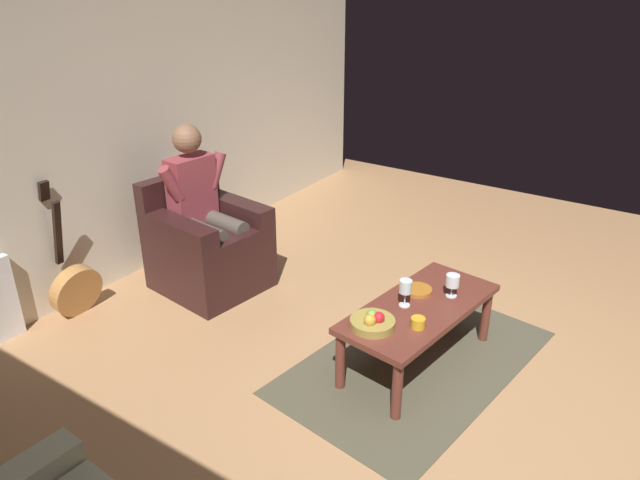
{
  "coord_description": "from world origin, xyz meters",
  "views": [
    {
      "loc": [
        2.9,
        0.75,
        2.34
      ],
      "look_at": [
        -0.16,
        -1.28,
        0.64
      ],
      "focal_mm": 33.38,
      "sensor_mm": 36.0,
      "label": 1
    }
  ],
  "objects_px": {
    "wine_glass_far": "(406,288)",
    "decorative_dish": "(418,290)",
    "candle_jar": "(418,323)",
    "person_seated": "(204,204)",
    "guitar": "(75,286)",
    "armchair": "(207,247)",
    "wine_glass_near": "(453,282)",
    "fruit_bowl": "(373,322)",
    "coffee_table": "(419,314)"
  },
  "relations": [
    {
      "from": "decorative_dish",
      "to": "wine_glass_far",
      "type": "bearing_deg",
      "value": 1.8
    },
    {
      "from": "person_seated",
      "to": "wine_glass_far",
      "type": "relative_size",
      "value": 7.27
    },
    {
      "from": "person_seated",
      "to": "coffee_table",
      "type": "relative_size",
      "value": 1.07
    },
    {
      "from": "armchair",
      "to": "person_seated",
      "type": "xyz_separation_m",
      "value": [
        0.0,
        0.01,
        0.36
      ]
    },
    {
      "from": "decorative_dish",
      "to": "coffee_table",
      "type": "bearing_deg",
      "value": 30.27
    },
    {
      "from": "person_seated",
      "to": "decorative_dish",
      "type": "relative_size",
      "value": 6.94
    },
    {
      "from": "wine_glass_near",
      "to": "wine_glass_far",
      "type": "bearing_deg",
      "value": -35.82
    },
    {
      "from": "fruit_bowl",
      "to": "decorative_dish",
      "type": "bearing_deg",
      "value": 175.64
    },
    {
      "from": "guitar",
      "to": "fruit_bowl",
      "type": "xyz_separation_m",
      "value": [
        -0.45,
        2.21,
        0.23
      ]
    },
    {
      "from": "guitar",
      "to": "wine_glass_near",
      "type": "relative_size",
      "value": 6.72
    },
    {
      "from": "armchair",
      "to": "fruit_bowl",
      "type": "xyz_separation_m",
      "value": [
        0.4,
        1.71,
        0.13
      ]
    },
    {
      "from": "person_seated",
      "to": "wine_glass_near",
      "type": "bearing_deg",
      "value": 102.91
    },
    {
      "from": "wine_glass_near",
      "to": "person_seated",
      "type": "bearing_deg",
      "value": -84.3
    },
    {
      "from": "armchair",
      "to": "wine_glass_near",
      "type": "relative_size",
      "value": 5.81
    },
    {
      "from": "person_seated",
      "to": "guitar",
      "type": "bearing_deg",
      "value": -23.77
    },
    {
      "from": "decorative_dish",
      "to": "person_seated",
      "type": "bearing_deg",
      "value": -85.86
    },
    {
      "from": "wine_glass_near",
      "to": "decorative_dish",
      "type": "height_order",
      "value": "wine_glass_near"
    },
    {
      "from": "guitar",
      "to": "coffee_table",
      "type": "bearing_deg",
      "value": 109.61
    },
    {
      "from": "coffee_table",
      "to": "fruit_bowl",
      "type": "height_order",
      "value": "fruit_bowl"
    },
    {
      "from": "person_seated",
      "to": "guitar",
      "type": "relative_size",
      "value": 1.28
    },
    {
      "from": "fruit_bowl",
      "to": "candle_jar",
      "type": "relative_size",
      "value": 3.12
    },
    {
      "from": "armchair",
      "to": "person_seated",
      "type": "bearing_deg",
      "value": 90.0
    },
    {
      "from": "decorative_dish",
      "to": "wine_glass_near",
      "type": "bearing_deg",
      "value": 108.54
    },
    {
      "from": "armchair",
      "to": "candle_jar",
      "type": "distance_m",
      "value": 1.95
    },
    {
      "from": "wine_glass_near",
      "to": "armchair",
      "type": "bearing_deg",
      "value": -84.35
    },
    {
      "from": "guitar",
      "to": "candle_jar",
      "type": "height_order",
      "value": "guitar"
    },
    {
      "from": "wine_glass_far",
      "to": "candle_jar",
      "type": "distance_m",
      "value": 0.27
    },
    {
      "from": "guitar",
      "to": "wine_glass_far",
      "type": "height_order",
      "value": "guitar"
    },
    {
      "from": "wine_glass_near",
      "to": "fruit_bowl",
      "type": "height_order",
      "value": "wine_glass_near"
    },
    {
      "from": "person_seated",
      "to": "decorative_dish",
      "type": "bearing_deg",
      "value": 101.35
    },
    {
      "from": "person_seated",
      "to": "decorative_dish",
      "type": "height_order",
      "value": "person_seated"
    },
    {
      "from": "person_seated",
      "to": "candle_jar",
      "type": "relative_size",
      "value": 15.21
    },
    {
      "from": "candle_jar",
      "to": "person_seated",
      "type": "bearing_deg",
      "value": -97.62
    },
    {
      "from": "wine_glass_near",
      "to": "guitar",
      "type": "bearing_deg",
      "value": -66.87
    },
    {
      "from": "wine_glass_far",
      "to": "armchair",
      "type": "bearing_deg",
      "value": -92.58
    },
    {
      "from": "person_seated",
      "to": "wine_glass_far",
      "type": "height_order",
      "value": "person_seated"
    },
    {
      "from": "wine_glass_far",
      "to": "decorative_dish",
      "type": "bearing_deg",
      "value": -178.2
    },
    {
      "from": "armchair",
      "to": "wine_glass_near",
      "type": "bearing_deg",
      "value": 102.86
    },
    {
      "from": "person_seated",
      "to": "guitar",
      "type": "xyz_separation_m",
      "value": [
        0.85,
        -0.51,
        -0.47
      ]
    },
    {
      "from": "armchair",
      "to": "coffee_table",
      "type": "xyz_separation_m",
      "value": [
        0.02,
        1.83,
        0.03
      ]
    },
    {
      "from": "person_seated",
      "to": "coffee_table",
      "type": "bearing_deg",
      "value": 96.52
    },
    {
      "from": "guitar",
      "to": "armchair",
      "type": "bearing_deg",
      "value": 149.44
    },
    {
      "from": "fruit_bowl",
      "to": "candle_jar",
      "type": "xyz_separation_m",
      "value": [
        -0.14,
        0.22,
        -0.0
      ]
    },
    {
      "from": "person_seated",
      "to": "armchair",
      "type": "bearing_deg",
      "value": -90.0
    },
    {
      "from": "wine_glass_near",
      "to": "fruit_bowl",
      "type": "relative_size",
      "value": 0.57
    },
    {
      "from": "coffee_table",
      "to": "guitar",
      "type": "bearing_deg",
      "value": -70.39
    },
    {
      "from": "coffee_table",
      "to": "guitar",
      "type": "distance_m",
      "value": 2.48
    },
    {
      "from": "armchair",
      "to": "wine_glass_far",
      "type": "relative_size",
      "value": 4.93
    },
    {
      "from": "wine_glass_near",
      "to": "coffee_table",
      "type": "bearing_deg",
      "value": -28.37
    },
    {
      "from": "wine_glass_far",
      "to": "candle_jar",
      "type": "xyz_separation_m",
      "value": [
        0.18,
        0.17,
        -0.09
      ]
    }
  ]
}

